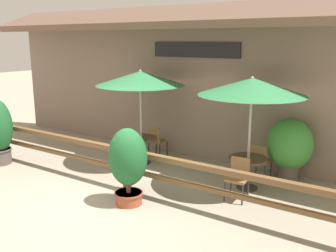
# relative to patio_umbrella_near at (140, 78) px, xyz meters

# --- Properties ---
(ground_plane) EXTENTS (60.00, 60.00, 0.00)m
(ground_plane) POSITION_rel_patio_umbrella_near_xyz_m (0.86, -2.70, -2.30)
(ground_plane) COLOR #9E937F
(building_facade) EXTENTS (14.28, 1.49, 4.23)m
(building_facade) POSITION_rel_patio_umbrella_near_xyz_m (0.86, 1.40, -0.13)
(building_facade) COLOR gray
(building_facade) RESTS_ON ground
(patio_railing) EXTENTS (10.40, 0.14, 0.95)m
(patio_railing) POSITION_rel_patio_umbrella_near_xyz_m (0.86, -1.65, -1.60)
(patio_railing) COLOR brown
(patio_railing) RESTS_ON ground
(patio_umbrella_near) EXTENTS (2.31, 2.31, 2.52)m
(patio_umbrella_near) POSITION_rel_patio_umbrella_near_xyz_m (0.00, 0.00, 0.00)
(patio_umbrella_near) COLOR #B7B2A8
(patio_umbrella_near) RESTS_ON ground
(dining_table_near) EXTENTS (0.87, 0.87, 0.72)m
(dining_table_near) POSITION_rel_patio_umbrella_near_xyz_m (0.00, 0.00, -1.72)
(dining_table_near) COLOR #4C3826
(dining_table_near) RESTS_ON ground
(chair_near_streetside) EXTENTS (0.47, 0.47, 0.88)m
(chair_near_streetside) POSITION_rel_patio_umbrella_near_xyz_m (-0.06, -0.67, -1.80)
(chair_near_streetside) COLOR olive
(chair_near_streetside) RESTS_ON ground
(chair_near_wallside) EXTENTS (0.42, 0.42, 0.88)m
(chair_near_wallside) POSITION_rel_patio_umbrella_near_xyz_m (0.02, 0.67, -1.80)
(chair_near_wallside) COLOR olive
(chair_near_wallside) RESTS_ON ground
(patio_umbrella_middle) EXTENTS (2.31, 2.31, 2.52)m
(patio_umbrella_middle) POSITION_rel_patio_umbrella_near_xyz_m (3.06, -0.11, 0.00)
(patio_umbrella_middle) COLOR #B7B2A8
(patio_umbrella_middle) RESTS_ON ground
(dining_table_middle) EXTENTS (0.87, 0.87, 0.72)m
(dining_table_middle) POSITION_rel_patio_umbrella_near_xyz_m (3.06, -0.11, -1.72)
(dining_table_middle) COLOR #4C3826
(dining_table_middle) RESTS_ON ground
(chair_middle_streetside) EXTENTS (0.45, 0.45, 0.88)m
(chair_middle_streetside) POSITION_rel_patio_umbrella_near_xyz_m (3.10, -0.76, -1.80)
(chair_middle_streetside) COLOR olive
(chair_middle_streetside) RESTS_ON ground
(chair_middle_wallside) EXTENTS (0.45, 0.45, 0.88)m
(chair_middle_wallside) POSITION_rel_patio_umbrella_near_xyz_m (3.09, 0.55, -1.80)
(chair_middle_wallside) COLOR olive
(chair_middle_wallside) RESTS_ON ground
(potted_plant_small_flowering) EXTENTS (0.81, 0.73, 1.58)m
(potted_plant_small_flowering) POSITION_rel_patio_umbrella_near_xyz_m (1.36, -2.21, -1.40)
(potted_plant_small_flowering) COLOR #9E4C33
(potted_plant_small_flowering) RESTS_ON ground
(potted_plant_tall_tropical) EXTENTS (1.05, 0.95, 1.50)m
(potted_plant_tall_tropical) POSITION_rel_patio_umbrella_near_xyz_m (3.69, 0.85, -1.44)
(potted_plant_tall_tropical) COLOR #564C47
(potted_plant_tall_tropical) RESTS_ON ground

